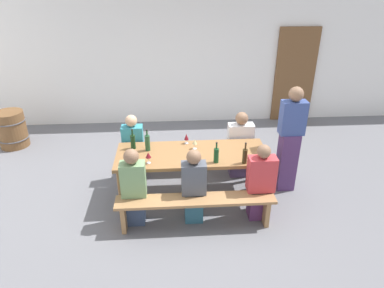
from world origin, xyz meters
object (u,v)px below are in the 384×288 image
(tasting_table, at_px, (192,157))
(bench_near, at_px, (196,204))
(wine_bottle_1, at_px, (216,155))
(wine_bottle_3, at_px, (133,141))
(wine_glass_0, at_px, (186,137))
(standing_host, at_px, (290,141))
(wine_barrel, at_px, (12,129))
(bench_far, at_px, (189,153))
(seated_guest_near_0, at_px, (134,188))
(wine_bottle_0, at_px, (147,142))
(wine_glass_2, at_px, (195,142))
(seated_guest_near_2, at_px, (260,184))
(seated_guest_far_0, at_px, (134,149))
(seated_guest_near_1, at_px, (194,187))
(wooden_door, at_px, (295,75))
(seated_guest_far_1, at_px, (240,146))
(wine_bottle_2, at_px, (245,156))
(wine_glass_1, at_px, (148,155))

(tasting_table, bearing_deg, bench_near, -90.00)
(wine_bottle_1, bearing_deg, bench_near, -126.51)
(wine_bottle_3, relative_size, wine_glass_0, 1.94)
(standing_host, xyz_separation_m, wine_barrel, (-4.93, 1.83, -0.47))
(bench_far, relative_size, seated_guest_near_0, 1.88)
(wine_bottle_0, distance_m, wine_glass_2, 0.70)
(bench_near, height_order, seated_guest_near_0, seated_guest_near_0)
(seated_guest_near_2, relative_size, seated_guest_far_0, 1.00)
(seated_guest_near_1, relative_size, seated_guest_far_0, 0.96)
(wine_bottle_1, xyz_separation_m, seated_guest_near_0, (-1.14, -0.28, -0.32))
(seated_guest_near_0, bearing_deg, wooden_door, -43.35)
(seated_guest_near_1, distance_m, seated_guest_near_2, 0.92)
(standing_host, bearing_deg, wooden_door, -109.69)
(seated_guest_near_0, relative_size, seated_guest_far_0, 0.99)
(tasting_table, bearing_deg, seated_guest_near_0, -145.07)
(wooden_door, xyz_separation_m, wine_barrel, (-5.94, -1.00, -0.69))
(seated_guest_far_0, distance_m, seated_guest_far_1, 1.76)
(tasting_table, xyz_separation_m, seated_guest_near_0, (-0.82, -0.57, -0.13))
(bench_far, distance_m, standing_host, 1.68)
(bench_near, height_order, bench_far, same)
(wooden_door, relative_size, wine_glass_0, 12.85)
(wine_glass_2, distance_m, seated_guest_near_0, 1.16)
(seated_guest_far_0, height_order, seated_guest_far_1, same)
(wine_bottle_2, relative_size, seated_guest_near_2, 0.28)
(tasting_table, distance_m, wine_glass_1, 0.70)
(wine_bottle_1, relative_size, seated_guest_far_1, 0.27)
(wine_glass_0, bearing_deg, seated_guest_far_1, 15.28)
(seated_guest_near_2, xyz_separation_m, seated_guest_far_1, (-0.06, 1.14, 0.00))
(seated_guest_far_1, bearing_deg, wine_glass_1, -60.60)
(bench_near, bearing_deg, seated_guest_near_1, 96.14)
(bench_near, bearing_deg, wine_glass_0, 93.50)
(wine_bottle_2, relative_size, wine_barrel, 0.44)
(wine_bottle_0, bearing_deg, wine_glass_1, -85.87)
(wine_bottle_0, height_order, seated_guest_far_0, seated_guest_far_0)
(wine_bottle_3, relative_size, wine_barrel, 0.44)
(wine_barrel, bearing_deg, wine_bottle_1, -31.04)
(wine_glass_1, bearing_deg, bench_far, 57.35)
(wine_bottle_3, relative_size, seated_guest_near_1, 0.29)
(wooden_door, bearing_deg, wine_glass_2, -131.10)
(wine_bottle_1, bearing_deg, seated_guest_near_1, -140.07)
(seated_guest_near_2, bearing_deg, seated_guest_near_1, 90.00)
(wine_bottle_3, xyz_separation_m, wine_glass_2, (0.92, -0.08, -0.00))
(wine_bottle_1, bearing_deg, seated_guest_far_1, 58.92)
(wine_barrel, bearing_deg, wine_bottle_3, -34.42)
(bench_near, height_order, wine_bottle_3, wine_bottle_3)
(wine_bottle_1, xyz_separation_m, standing_host, (1.18, 0.42, -0.03))
(wine_bottle_0, distance_m, seated_guest_far_1, 1.59)
(wine_bottle_3, height_order, wine_barrel, wine_bottle_3)
(wine_bottle_0, xyz_separation_m, seated_guest_far_1, (1.49, 0.44, -0.34))
(tasting_table, xyz_separation_m, seated_guest_near_1, (-0.02, -0.57, -0.15))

